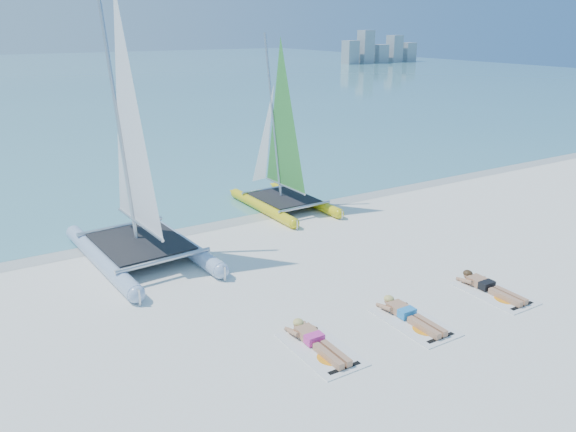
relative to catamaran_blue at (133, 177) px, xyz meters
name	(u,v)px	position (x,y,z in m)	size (l,w,h in m)	color
ground	(339,280)	(3.69, -4.03, -2.20)	(140.00, 140.00, 0.00)	white
sea	(13,78)	(3.69, 58.97, -2.20)	(140.00, 115.00, 0.01)	#73BDC0
wet_sand_strip	(238,217)	(3.69, 1.47, -2.20)	(140.00, 1.40, 0.01)	beige
distant_skyline	(379,50)	(57.40, 57.97, -0.26)	(14.00, 2.00, 5.00)	gray
catamaran_blue	(133,177)	(0.00, 0.00, 0.00)	(2.96, 5.58, 7.37)	#ACC7E2
catamaran_yellow	(277,152)	(5.51, 2.01, -0.35)	(2.16, 4.65, 5.89)	yellow
towel_a	(321,349)	(1.54, -6.36, -2.19)	(1.00, 1.85, 0.02)	white
sunbather_a	(315,340)	(1.54, -6.17, -2.08)	(0.37, 1.73, 0.26)	tan
towel_b	(414,322)	(3.81, -6.53, -2.19)	(1.00, 1.85, 0.02)	white
sunbather_b	(408,314)	(3.81, -6.34, -2.08)	(0.37, 1.73, 0.26)	tan
towel_c	(494,293)	(6.34, -6.52, -2.19)	(1.00, 1.85, 0.02)	white
sunbather_c	(488,286)	(6.34, -6.33, -2.08)	(0.37, 1.73, 0.26)	tan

